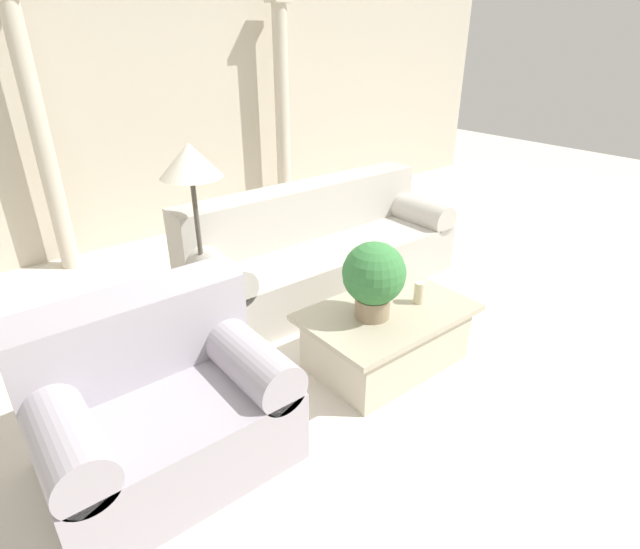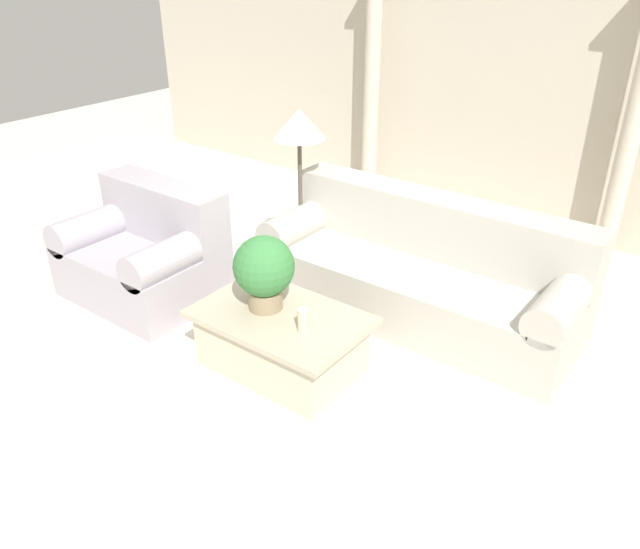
% 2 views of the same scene
% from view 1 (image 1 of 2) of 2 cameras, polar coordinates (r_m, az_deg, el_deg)
% --- Properties ---
extents(ground_plane, '(16.00, 16.00, 0.00)m').
position_cam_1_polar(ground_plane, '(3.94, 4.01, -6.72)').
color(ground_plane, silver).
extents(wall_back, '(10.00, 0.06, 3.20)m').
position_cam_1_polar(wall_back, '(5.88, -16.68, 19.92)').
color(wall_back, beige).
rests_on(wall_back, ground_plane).
extents(sofa_long, '(2.49, 0.91, 0.90)m').
position_cam_1_polar(sofa_long, '(4.50, -0.01, 2.90)').
color(sofa_long, '#B7B2A8').
rests_on(sofa_long, ground_plane).
extents(loveseat, '(1.22, 0.91, 0.90)m').
position_cam_1_polar(loveseat, '(2.85, -18.07, -13.54)').
color(loveseat, '#AAA3AD').
rests_on(loveseat, ground_plane).
extents(coffee_table, '(1.15, 0.75, 0.43)m').
position_cam_1_polar(coffee_table, '(3.53, 7.56, -6.96)').
color(coffee_table, beige).
rests_on(coffee_table, ground_plane).
extents(potted_plant, '(0.41, 0.41, 0.52)m').
position_cam_1_polar(potted_plant, '(3.20, 6.17, -0.25)').
color(potted_plant, '#937F60').
rests_on(potted_plant, coffee_table).
extents(pillar_candle, '(0.08, 0.08, 0.16)m').
position_cam_1_polar(pillar_candle, '(3.51, 11.28, -2.03)').
color(pillar_candle, beige).
rests_on(pillar_candle, coffee_table).
extents(floor_lamp, '(0.43, 0.43, 1.46)m').
position_cam_1_polar(floor_lamp, '(3.60, -14.53, 11.54)').
color(floor_lamp, '#4C473D').
rests_on(floor_lamp, ground_plane).
extents(column_left, '(0.24, 0.24, 2.46)m').
position_cam_1_polar(column_left, '(5.26, -29.23, 13.38)').
color(column_left, beige).
rests_on(column_left, ground_plane).
extents(column_right, '(0.24, 0.24, 2.46)m').
position_cam_1_polar(column_right, '(6.26, -4.34, 18.03)').
color(column_right, beige).
rests_on(column_right, ground_plane).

